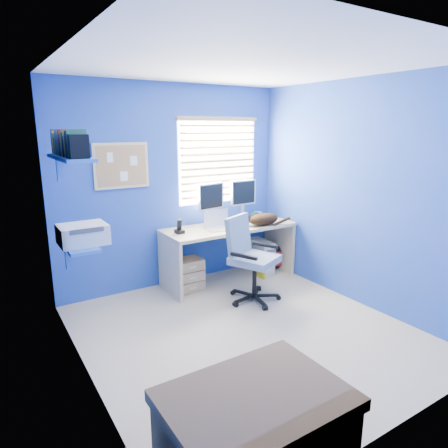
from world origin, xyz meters
TOP-DOWN VIEW (x-y plane):
  - floor at (0.00, 0.00)m, footprint 3.00×3.20m
  - ceiling at (0.00, 0.00)m, footprint 3.00×3.20m
  - wall_back at (0.00, 1.60)m, footprint 3.00×0.01m
  - wall_front at (0.00, -1.60)m, footprint 3.00×0.01m
  - wall_left at (-1.50, 0.00)m, footprint 0.01×3.20m
  - wall_right at (1.50, 0.00)m, footprint 0.01×3.20m
  - desk at (0.61, 1.26)m, footprint 1.74×0.65m
  - laptop at (0.42, 1.17)m, footprint 0.37×0.31m
  - monitor_left at (0.46, 1.47)m, footprint 0.41×0.19m
  - monitor_right at (1.00, 1.51)m, footprint 0.40×0.13m
  - phone at (-0.09, 1.27)m, footprint 0.09×0.11m
  - mug at (1.10, 1.35)m, footprint 0.10×0.09m
  - cd_spindle at (1.25, 1.48)m, footprint 0.13×0.13m
  - cat at (1.02, 1.06)m, footprint 0.49×0.38m
  - tower_pc at (1.17, 1.30)m, footprint 0.22×0.45m
  - drawer_boxes at (-0.00, 1.25)m, footprint 0.35×0.28m
  - yellow_book at (1.03, 1.10)m, footprint 0.03×0.17m
  - backpack at (1.43, 1.27)m, footprint 0.32×0.26m
  - bed_corner at (-0.89, -1.34)m, footprint 1.01×0.72m
  - office_chair at (0.49, 0.61)m, footprint 0.76×0.76m
  - window_blinds at (0.65, 1.57)m, footprint 1.15×0.05m
  - corkboard at (-0.65, 1.58)m, footprint 0.64×0.02m
  - wall_shelves at (-1.35, 0.75)m, footprint 0.42×0.90m

SIDE VIEW (x-z plane):
  - floor at x=0.00m, z-range 0.00..0.00m
  - yellow_book at x=1.03m, z-range 0.00..0.24m
  - backpack at x=1.43m, z-range 0.00..0.35m
  - drawer_boxes at x=0.00m, z-range 0.00..0.41m
  - tower_pc at x=1.17m, z-range 0.00..0.45m
  - bed_corner at x=-0.89m, z-range 0.00..0.49m
  - office_chair at x=0.49m, z-range -0.13..0.86m
  - desk at x=0.61m, z-range 0.00..0.74m
  - cd_spindle at x=1.25m, z-range 0.74..0.81m
  - mug at x=1.10m, z-range 0.74..0.84m
  - cat at x=1.02m, z-range 0.74..0.90m
  - phone at x=-0.09m, z-range 0.74..0.91m
  - laptop at x=0.42m, z-range 0.74..0.96m
  - monitor_left at x=0.46m, z-range 0.74..1.28m
  - monitor_right at x=1.00m, z-range 0.74..1.28m
  - wall_back at x=0.00m, z-range 0.00..2.50m
  - wall_front at x=0.00m, z-range 0.00..2.50m
  - wall_left at x=-1.50m, z-range 0.00..2.50m
  - wall_right at x=1.50m, z-range 0.00..2.50m
  - wall_shelves at x=-1.35m, z-range 0.91..1.96m
  - corkboard at x=-0.65m, z-range 1.29..1.81m
  - window_blinds at x=0.65m, z-range 1.00..2.10m
  - ceiling at x=0.00m, z-range 2.50..2.50m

